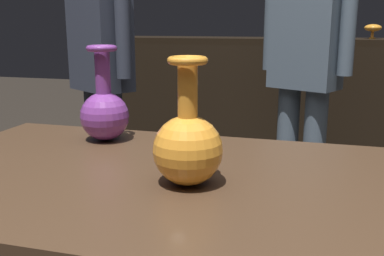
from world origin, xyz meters
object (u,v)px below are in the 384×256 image
at_px(shelf_vase_right, 373,28).
at_px(visitor_near_left, 101,61).
at_px(shelf_vase_center, 287,18).
at_px(visitor_center_back, 305,58).
at_px(vase_tall_behind, 104,110).
at_px(vase_centerpiece, 188,144).

relative_size(shelf_vase_right, visitor_near_left, 0.07).
height_order(shelf_vase_center, visitor_center_back, visitor_center_back).
bearing_deg(shelf_vase_center, shelf_vase_right, -8.67).
xyz_separation_m(shelf_vase_right, visitor_center_back, (-0.37, -0.72, -0.13)).
xyz_separation_m(vase_tall_behind, visitor_near_left, (-0.52, 1.00, 0.03)).
bearing_deg(shelf_vase_right, vase_centerpiece, -103.28).
distance_m(vase_tall_behind, shelf_vase_center, 2.10).
height_order(vase_tall_behind, shelf_vase_right, shelf_vase_right).
height_order(vase_tall_behind, visitor_center_back, visitor_center_back).
height_order(shelf_vase_right, shelf_vase_center, shelf_vase_center).
bearing_deg(shelf_vase_right, shelf_vase_center, 171.33).
xyz_separation_m(vase_centerpiece, shelf_vase_right, (0.53, 2.23, 0.18)).
height_order(shelf_vase_right, visitor_center_back, visitor_center_back).
xyz_separation_m(visitor_near_left, visitor_center_back, (0.96, 0.26, 0.01)).
bearing_deg(visitor_near_left, shelf_vase_center, -95.34).
distance_m(shelf_vase_right, visitor_center_back, 0.82).
bearing_deg(visitor_near_left, shelf_vase_right, -111.60).
relative_size(vase_tall_behind, visitor_center_back, 0.15).
distance_m(vase_centerpiece, shelf_vase_right, 2.29).
bearing_deg(vase_tall_behind, vase_centerpiece, -40.59).
bearing_deg(vase_centerpiece, visitor_center_back, 84.06).
height_order(vase_centerpiece, shelf_vase_right, shelf_vase_right).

